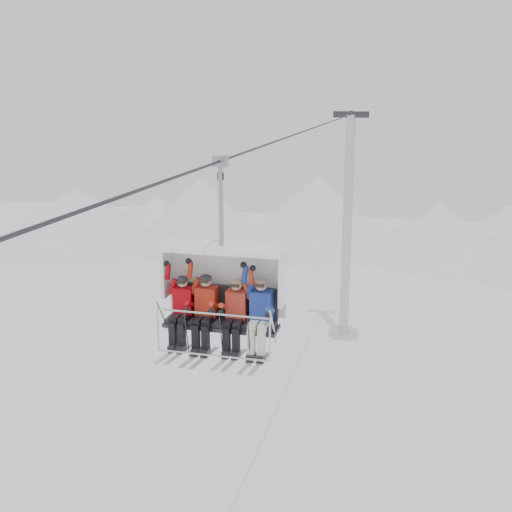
% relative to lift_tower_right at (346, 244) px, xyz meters
% --- Properties ---
extents(ridgeline, '(72.00, 21.00, 7.00)m').
position_rel_lift_tower_right_xyz_m(ridgeline, '(-1.58, 20.05, -2.94)').
color(ridgeline, white).
rests_on(ridgeline, ground).
extents(lift_tower_right, '(2.00, 1.80, 13.48)m').
position_rel_lift_tower_right_xyz_m(lift_tower_right, '(0.00, 0.00, 0.00)').
color(lift_tower_right, '#B9BBC1').
rests_on(lift_tower_right, ground).
extents(haul_cable, '(0.06, 50.00, 0.06)m').
position_rel_lift_tower_right_xyz_m(haul_cable, '(0.00, -22.00, 7.52)').
color(haul_cable, '#2C2C31').
rests_on(haul_cable, lift_tower_left).
extents(chairlift_carrier, '(2.59, 1.17, 3.98)m').
position_rel_lift_tower_right_xyz_m(chairlift_carrier, '(0.00, -24.77, 4.94)').
color(chairlift_carrier, black).
rests_on(chairlift_carrier, haul_cable).
extents(skier_far_left, '(0.41, 1.69, 1.64)m').
position_rel_lift_tower_right_xyz_m(skier_far_left, '(-0.84, -25.08, 4.43)').
color(skier_far_left, '#BC060F').
rests_on(skier_far_left, chairlift_carrier).
extents(skier_center_left, '(0.44, 1.69, 1.74)m').
position_rel_lift_tower_right_xyz_m(skier_center_left, '(-0.32, -25.07, 4.46)').
color(skier_center_left, red).
rests_on(skier_center_left, chairlift_carrier).
extents(skier_center_right, '(0.42, 1.69, 1.67)m').
position_rel_lift_tower_right_xyz_m(skier_center_right, '(0.34, -25.08, 4.44)').
color(skier_center_right, '#B53020').
rests_on(skier_center_right, chairlift_carrier).
extents(skier_far_right, '(0.44, 1.69, 1.74)m').
position_rel_lift_tower_right_xyz_m(skier_far_right, '(0.86, -25.07, 4.46)').
color(skier_far_right, '#203B9C').
rests_on(skier_far_right, chairlift_carrier).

